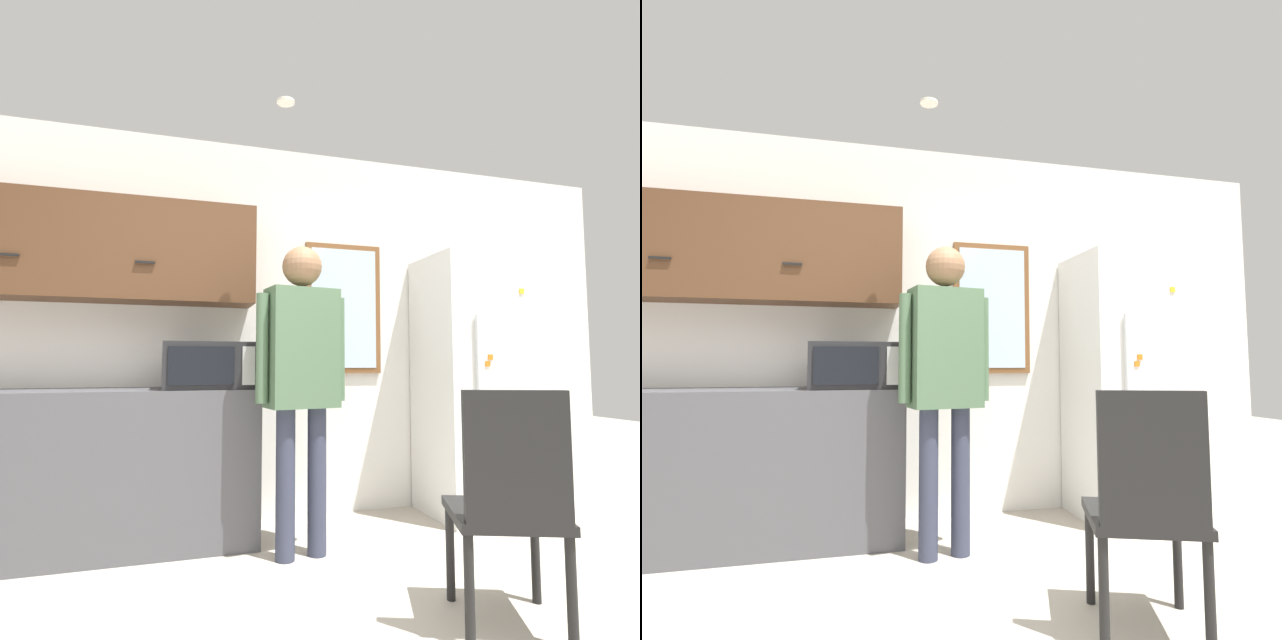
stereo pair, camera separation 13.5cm
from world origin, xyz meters
TOP-DOWN VIEW (x-y plane):
  - back_wall at (0.00, 2.09)m, footprint 6.00×0.06m
  - counter at (-1.13, 1.76)m, footprint 2.15×0.60m
  - upper_cabinets at (-1.13, 1.90)m, footprint 2.15×0.34m
  - microwave at (-0.36, 1.66)m, footprint 0.54×0.39m
  - person at (0.15, 1.31)m, footprint 0.55×0.28m
  - refrigerator at (1.62, 1.74)m, footprint 0.79×0.66m
  - chair at (0.77, 0.29)m, footprint 0.57×0.57m
  - window at (0.67, 2.05)m, footprint 0.59×0.05m
  - ceiling_light at (0.05, 1.33)m, footprint 0.11×0.11m

SIDE VIEW (x-z plane):
  - counter at x=-1.13m, z-range 0.00..0.93m
  - chair at x=0.77m, z-range 0.04..1.03m
  - refrigerator at x=1.62m, z-range 0.00..1.88m
  - microwave at x=-0.36m, z-range 0.93..1.22m
  - person at x=0.15m, z-range 0.20..1.98m
  - back_wall at x=0.00m, z-range 0.00..2.70m
  - window at x=0.67m, z-range 1.02..2.00m
  - upper_cabinets at x=-1.13m, z-range 1.49..2.15m
  - ceiling_light at x=0.05m, z-range 2.67..2.69m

